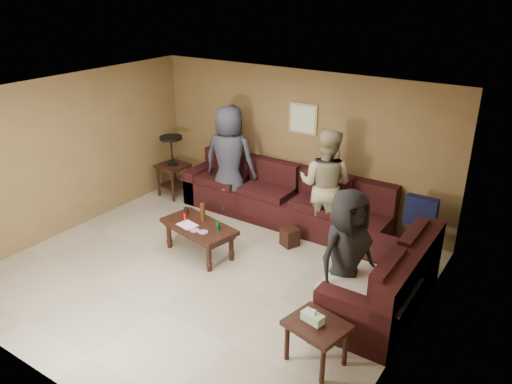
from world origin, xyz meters
TOP-DOWN VIEW (x-y plane):
  - room at (0.00, 0.00)m, footprint 5.60×5.50m
  - sectional_sofa at (0.81, 1.52)m, footprint 4.65×2.90m
  - coffee_table at (-0.45, 0.36)m, footprint 1.26×0.81m
  - end_table_left at (-2.25, 1.80)m, footprint 0.57×0.57m
  - side_table_right at (2.08, -0.74)m, footprint 0.71×0.62m
  - waste_bin at (0.56, 1.33)m, footprint 0.31×0.31m
  - wall_art at (0.10, 2.48)m, footprint 0.52×0.04m
  - person_left at (-0.99, 1.89)m, footprint 1.04×0.80m
  - person_middle at (0.85, 1.87)m, footprint 0.95×0.78m
  - person_right at (1.96, 0.21)m, footprint 0.79×0.95m

SIDE VIEW (x-z plane):
  - waste_bin at x=0.56m, z-range 0.00..0.28m
  - sectional_sofa at x=0.81m, z-range -0.16..0.81m
  - coffee_table at x=-0.45m, z-range 0.03..0.80m
  - side_table_right at x=2.08m, z-range 0.11..0.76m
  - end_table_left at x=-2.25m, z-range 0.03..1.20m
  - person_right at x=1.96m, z-range 0.00..1.65m
  - person_middle at x=0.85m, z-range 0.00..1.80m
  - person_left at x=-0.99m, z-range 0.00..1.90m
  - room at x=0.00m, z-range 0.41..2.91m
  - wall_art at x=0.10m, z-range 1.44..1.96m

